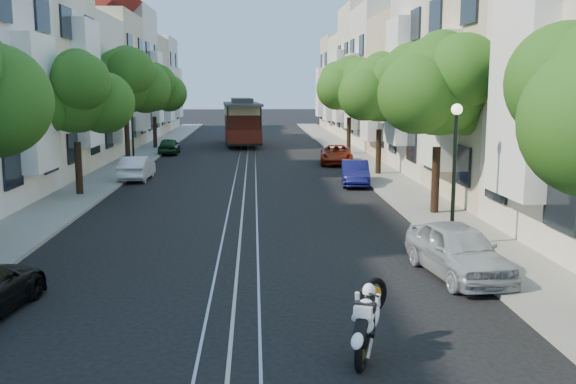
{
  "coord_description": "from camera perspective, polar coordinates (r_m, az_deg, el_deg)",
  "views": [
    {
      "loc": [
        0.47,
        -14.25,
        4.74
      ],
      "look_at": [
        1.54,
        5.8,
        1.46
      ],
      "focal_mm": 40.0,
      "sensor_mm": 36.0,
      "label": 1
    }
  ],
  "objects": [
    {
      "name": "rail_slot",
      "position": [
        42.52,
        -3.66,
        2.88
      ],
      "size": [
        0.06,
        80.0,
        0.02
      ],
      "primitive_type": "cube",
      "color": "gray",
      "rests_on": "ground"
    },
    {
      "name": "sidewalk_east",
      "position": [
        43.04,
        6.05,
        2.99
      ],
      "size": [
        2.5,
        80.0,
        0.12
      ],
      "primitive_type": "cube",
      "color": "gray",
      "rests_on": "ground"
    },
    {
      "name": "townhouses_west",
      "position": [
        43.93,
        -19.62,
        9.2
      ],
      "size": [
        7.75,
        72.0,
        11.76
      ],
      "color": "silver",
      "rests_on": "ground"
    },
    {
      "name": "tree_e_d",
      "position": [
        45.73,
        5.57,
        9.41
      ],
      "size": [
        5.01,
        4.16,
        6.85
      ],
      "color": "black",
      "rests_on": "ground"
    },
    {
      "name": "sportbike_rider",
      "position": [
        11.56,
        7.03,
        -10.97
      ],
      "size": [
        0.92,
        1.69,
        1.35
      ],
      "rotation": [
        0.0,
        0.0,
        -0.36
      ],
      "color": "black",
      "rests_on": "ground"
    },
    {
      "name": "ground",
      "position": [
        42.52,
        -3.66,
        2.87
      ],
      "size": [
        200.0,
        200.0,
        0.0
      ],
      "primitive_type": "plane",
      "color": "black",
      "rests_on": "ground"
    },
    {
      "name": "lane_line",
      "position": [
        42.52,
        -3.66,
        2.87
      ],
      "size": [
        0.08,
        80.0,
        0.01
      ],
      "primitive_type": "cube",
      "color": "tan",
      "rests_on": "ground"
    },
    {
      "name": "tree_w_c",
      "position": [
        39.96,
        -14.22,
        9.48
      ],
      "size": [
        5.13,
        4.28,
        7.09
      ],
      "color": "black",
      "rests_on": "ground"
    },
    {
      "name": "parked_car_e_far",
      "position": [
        40.19,
        4.31,
        3.33
      ],
      "size": [
        2.4,
        4.42,
        1.18
      ],
      "primitive_type": "imported",
      "rotation": [
        0.0,
        0.0,
        -0.11
      ],
      "color": "maroon",
      "rests_on": "ground"
    },
    {
      "name": "parked_car_w_far",
      "position": [
        46.76,
        -10.52,
        4.04
      ],
      "size": [
        1.47,
        3.48,
        1.17
      ],
      "primitive_type": "imported",
      "rotation": [
        0.0,
        0.0,
        3.17
      ],
      "color": "#15361B",
      "rests_on": "ground"
    },
    {
      "name": "rail_left",
      "position": [
        42.53,
        -4.4,
        2.87
      ],
      "size": [
        0.06,
        80.0,
        0.02
      ],
      "primitive_type": "cube",
      "color": "gray",
      "rests_on": "ground"
    },
    {
      "name": "tree_e_b",
      "position": [
        24.2,
        13.42,
        9.02
      ],
      "size": [
        4.93,
        4.08,
        6.68
      ],
      "color": "black",
      "rests_on": "ground"
    },
    {
      "name": "parked_car_w_mid",
      "position": [
        34.08,
        -13.29,
        2.09
      ],
      "size": [
        1.37,
        3.79,
        1.24
      ],
      "primitive_type": "imported",
      "rotation": [
        0.0,
        0.0,
        3.13
      ],
      "color": "silver",
      "rests_on": "ground"
    },
    {
      "name": "parked_car_e_near",
      "position": [
        16.81,
        14.88,
        -5.02
      ],
      "size": [
        2.11,
        4.16,
        1.36
      ],
      "primitive_type": "imported",
      "rotation": [
        0.0,
        0.0,
        0.13
      ],
      "color": "#A9AEB6",
      "rests_on": "ground"
    },
    {
      "name": "tree_w_b",
      "position": [
        29.23,
        -18.32,
        8.15
      ],
      "size": [
        4.72,
        3.87,
        6.27
      ],
      "color": "black",
      "rests_on": "ground"
    },
    {
      "name": "rail_right",
      "position": [
        42.51,
        -2.92,
        2.89
      ],
      "size": [
        0.06,
        80.0,
        0.02
      ],
      "primitive_type": "cube",
      "color": "gray",
      "rests_on": "ground"
    },
    {
      "name": "tree_w_d",
      "position": [
        50.8,
        -11.8,
        8.94
      ],
      "size": [
        4.84,
        3.99,
        6.52
      ],
      "color": "black",
      "rests_on": "ground"
    },
    {
      "name": "lamp_west",
      "position": [
        36.92,
        -13.68,
        6.08
      ],
      "size": [
        0.32,
        0.32,
        4.16
      ],
      "color": "black",
      "rests_on": "ground"
    },
    {
      "name": "parked_car_e_mid",
      "position": [
        31.53,
        5.99,
        1.69
      ],
      "size": [
        1.66,
        3.76,
        1.2
      ],
      "primitive_type": "imported",
      "rotation": [
        0.0,
        0.0,
        -0.11
      ],
      "color": "#0D0F44",
      "rests_on": "ground"
    },
    {
      "name": "cable_car",
      "position": [
        53.26,
        -4.11,
        6.41
      ],
      "size": [
        3.44,
        9.32,
        3.52
      ],
      "rotation": [
        0.0,
        0.0,
        0.06
      ],
      "color": "black",
      "rests_on": "ground"
    },
    {
      "name": "tree_e_c",
      "position": [
        34.89,
        8.28,
        8.96
      ],
      "size": [
        4.84,
        3.99,
        6.52
      ],
      "color": "black",
      "rests_on": "ground"
    },
    {
      "name": "townhouses_east",
      "position": [
        43.68,
        12.26,
        9.66
      ],
      "size": [
        7.75,
        72.0,
        12.0
      ],
      "color": "beige",
      "rests_on": "ground"
    },
    {
      "name": "lamp_east",
      "position": [
        19.25,
        14.63,
        3.33
      ],
      "size": [
        0.32,
        0.32,
        4.16
      ],
      "color": "black",
      "rests_on": "ground"
    },
    {
      "name": "sidewalk_west",
      "position": [
        43.2,
        -13.33,
        2.82
      ],
      "size": [
        2.5,
        80.0,
        0.12
      ],
      "primitive_type": "cube",
      "color": "gray",
      "rests_on": "ground"
    }
  ]
}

